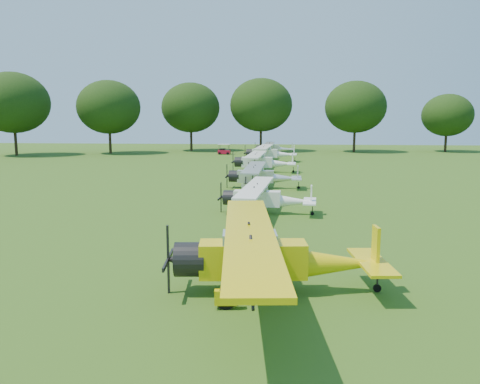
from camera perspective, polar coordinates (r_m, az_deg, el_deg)
The scene contains 9 objects.
ground at distance 28.14m, azimuth 0.89°, elevation -2.73°, with size 160.00×160.00×0.00m, color #2D4A12.
tree_belt at distance 27.78m, azimuth 8.54°, elevation 13.67°, with size 137.36×130.27×14.52m.
aircraft_2 at distance 15.37m, azimuth 3.62°, elevation -7.48°, with size 7.28×11.58×2.27m.
aircraft_3 at distance 28.21m, azimuth 2.98°, elevation -0.49°, with size 5.86×9.35×1.84m.
aircraft_4 at distance 38.60m, azimuth 2.60°, elevation 2.15°, with size 6.25×9.93×1.96m.
aircraft_5 at distance 50.47m, azimuth 2.68°, elevation 3.86°, with size 6.88×10.95×2.16m.
aircraft_6 at distance 63.40m, azimuth 3.53°, elevation 4.90°, with size 7.10×11.31×2.23m.
aircraft_7 at distance 76.05m, azimuth 4.05°, elevation 5.45°, with size 6.38×10.13×2.01m.
golf_cart at distance 76.44m, azimuth -1.97°, elevation 5.03°, with size 2.02×1.32×1.67m.
Camera 1 is at (2.19, -27.48, 5.65)m, focal length 35.00 mm.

